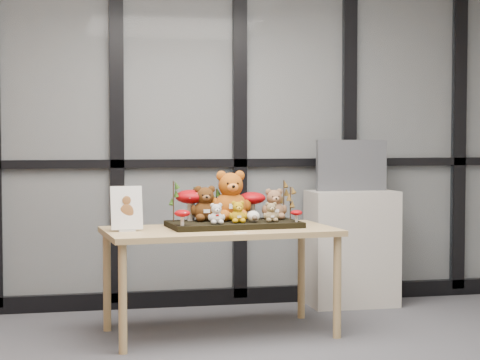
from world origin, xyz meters
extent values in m
plane|color=#B5B2AB|center=(0.00, 2.50, 1.40)|extent=(5.00, 0.00, 5.00)
cube|color=#2D383F|center=(0.00, 2.47, 1.40)|extent=(4.90, 0.02, 2.70)
cube|color=black|center=(0.00, 2.47, 0.06)|extent=(4.90, 0.06, 0.12)
cube|color=black|center=(0.00, 2.47, 1.05)|extent=(4.90, 0.06, 0.06)
cube|color=black|center=(-0.45, 2.47, 1.40)|extent=(0.10, 0.06, 2.70)
cube|color=black|center=(0.45, 2.47, 1.40)|extent=(0.10, 0.06, 2.70)
cube|color=black|center=(1.30, 2.47, 1.40)|extent=(0.10, 0.06, 2.70)
cube|color=black|center=(2.20, 2.47, 1.40)|extent=(0.10, 0.06, 2.70)
cube|color=tan|center=(0.12, 1.53, 0.65)|extent=(1.48, 0.83, 0.04)
cylinder|color=tan|center=(-0.52, 1.17, 0.32)|extent=(0.05, 0.05, 0.63)
cylinder|color=tan|center=(-0.57, 1.78, 0.32)|extent=(0.05, 0.05, 0.63)
cylinder|color=tan|center=(0.81, 1.27, 0.32)|extent=(0.05, 0.05, 0.63)
cylinder|color=tan|center=(0.76, 1.89, 0.32)|extent=(0.05, 0.05, 0.63)
cube|color=black|center=(0.22, 1.59, 0.69)|extent=(0.85, 0.48, 0.04)
cube|color=silver|center=(-0.47, 1.50, 0.68)|extent=(0.10, 0.07, 0.01)
cube|color=white|center=(-0.47, 1.50, 0.81)|extent=(0.20, 0.07, 0.26)
ellipsoid|color=brown|center=(-0.47, 1.49, 0.79)|extent=(0.09, 0.01, 0.10)
ellipsoid|color=brown|center=(-0.47, 1.49, 0.86)|extent=(0.05, 0.01, 0.05)
cube|color=white|center=(0.19, 1.24, 0.67)|extent=(0.08, 0.03, 0.00)
cube|color=#B4AEA1|center=(1.25, 2.24, 0.42)|extent=(0.63, 0.37, 0.85)
cube|color=#4F5157|center=(1.25, 2.26, 1.03)|extent=(0.53, 0.06, 0.37)
cube|color=black|center=(1.25, 2.24, 1.03)|extent=(0.46, 0.00, 0.31)
camera|label=1|loc=(-0.91, -3.79, 1.26)|focal=65.00mm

